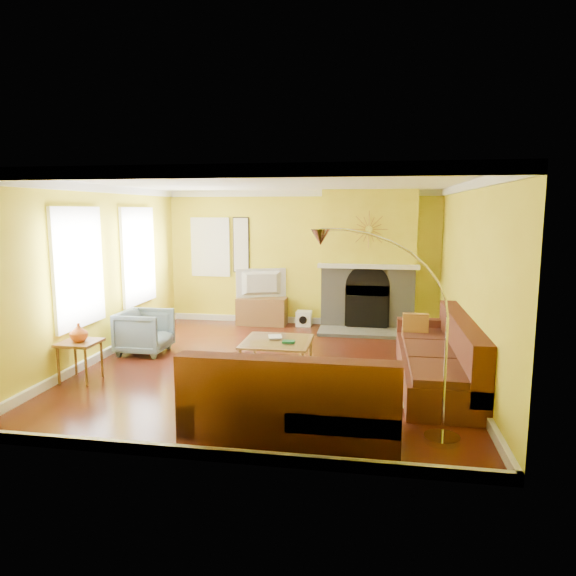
% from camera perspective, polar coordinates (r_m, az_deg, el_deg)
% --- Properties ---
extents(floor, '(5.50, 6.00, 0.02)m').
position_cam_1_polar(floor, '(7.78, -1.70, -8.70)').
color(floor, '#5B2113').
rests_on(floor, ground).
extents(ceiling, '(5.50, 6.00, 0.02)m').
position_cam_1_polar(ceiling, '(7.44, -1.80, 11.72)').
color(ceiling, white).
rests_on(ceiling, ground).
extents(wall_back, '(5.50, 0.02, 2.70)m').
position_cam_1_polar(wall_back, '(10.44, 1.49, 3.37)').
color(wall_back, yellow).
rests_on(wall_back, ground).
extents(wall_front, '(5.50, 0.02, 2.70)m').
position_cam_1_polar(wall_front, '(4.62, -9.10, -3.49)').
color(wall_front, yellow).
rests_on(wall_front, ground).
extents(wall_left, '(0.02, 6.00, 2.70)m').
position_cam_1_polar(wall_left, '(8.47, -20.39, 1.60)').
color(wall_left, yellow).
rests_on(wall_left, ground).
extents(wall_right, '(0.02, 6.00, 2.70)m').
position_cam_1_polar(wall_right, '(7.46, 19.52, 0.75)').
color(wall_right, yellow).
rests_on(wall_right, ground).
extents(baseboard, '(5.50, 6.00, 0.12)m').
position_cam_1_polar(baseboard, '(7.76, -1.71, -8.21)').
color(baseboard, white).
rests_on(baseboard, floor).
extents(crown_molding, '(5.50, 6.00, 0.12)m').
position_cam_1_polar(crown_molding, '(7.43, -1.80, 11.19)').
color(crown_molding, white).
rests_on(crown_molding, ceiling).
extents(window_left_near, '(0.06, 1.22, 1.72)m').
position_cam_1_polar(window_left_near, '(9.58, -16.37, 3.45)').
color(window_left_near, white).
rests_on(window_left_near, wall_left).
extents(window_left_far, '(0.06, 1.22, 1.72)m').
position_cam_1_polar(window_left_far, '(7.92, -22.35, 2.13)').
color(window_left_far, white).
rests_on(window_left_far, wall_left).
extents(window_back, '(0.82, 0.06, 1.22)m').
position_cam_1_polar(window_back, '(10.81, -8.60, 4.52)').
color(window_back, white).
rests_on(window_back, wall_back).
extents(wall_art, '(0.34, 0.04, 1.14)m').
position_cam_1_polar(wall_art, '(10.63, -5.25, 4.79)').
color(wall_art, white).
rests_on(wall_art, wall_back).
extents(fireplace, '(1.80, 0.40, 2.70)m').
position_cam_1_polar(fireplace, '(10.13, 8.91, 3.11)').
color(fireplace, gray).
rests_on(fireplace, floor).
extents(mantel, '(1.92, 0.22, 0.08)m').
position_cam_1_polar(mantel, '(9.90, 8.88, 2.40)').
color(mantel, white).
rests_on(mantel, fireplace).
extents(hearth, '(1.80, 0.70, 0.06)m').
position_cam_1_polar(hearth, '(9.80, 8.69, -4.90)').
color(hearth, gray).
rests_on(hearth, floor).
extents(sunburst, '(0.70, 0.04, 0.70)m').
position_cam_1_polar(sunburst, '(9.86, 8.98, 6.45)').
color(sunburst, olive).
rests_on(sunburst, fireplace).
extents(rug, '(2.40, 1.80, 0.02)m').
position_cam_1_polar(rug, '(7.22, 3.10, -9.96)').
color(rug, beige).
rests_on(rug, floor).
extents(sectional_sofa, '(3.20, 3.69, 0.90)m').
position_cam_1_polar(sectional_sofa, '(6.70, 6.61, -7.53)').
color(sectional_sofa, '#5A291D').
rests_on(sectional_sofa, floor).
extents(coffee_table, '(1.00, 1.00, 0.40)m').
position_cam_1_polar(coffee_table, '(7.73, -1.22, -7.21)').
color(coffee_table, white).
rests_on(coffee_table, floor).
extents(media_console, '(1.00, 0.45, 0.55)m').
position_cam_1_polar(media_console, '(10.45, -2.91, -2.59)').
color(media_console, brown).
rests_on(media_console, floor).
extents(tv, '(1.01, 0.48, 0.59)m').
position_cam_1_polar(tv, '(10.36, -2.94, 0.51)').
color(tv, black).
rests_on(tv, media_console).
extents(subwoofer, '(0.30, 0.30, 0.30)m').
position_cam_1_polar(subwoofer, '(10.35, 1.79, -3.40)').
color(subwoofer, white).
rests_on(subwoofer, floor).
extents(armchair, '(0.78, 0.76, 0.71)m').
position_cam_1_polar(armchair, '(8.68, -15.64, -4.70)').
color(armchair, slate).
rests_on(armchair, floor).
extents(side_table, '(0.50, 0.50, 0.55)m').
position_cam_1_polar(side_table, '(7.61, -22.06, -7.52)').
color(side_table, brown).
rests_on(side_table, floor).
extents(vase, '(0.24, 0.24, 0.25)m').
position_cam_1_polar(vase, '(7.51, -22.23, -4.59)').
color(vase, '#D65C22').
rests_on(vase, side_table).
extents(book, '(0.26, 0.31, 0.03)m').
position_cam_1_polar(book, '(7.80, -2.18, -5.47)').
color(book, white).
rests_on(book, coffee_table).
extents(arc_lamp, '(1.35, 0.36, 2.12)m').
position_cam_1_polar(arc_lamp, '(5.22, 10.93, -5.37)').
color(arc_lamp, silver).
rests_on(arc_lamp, floor).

